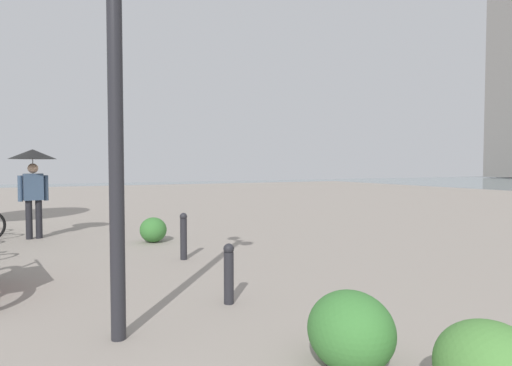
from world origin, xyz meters
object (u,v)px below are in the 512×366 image
bollard_near (229,272)px  lamppost (114,35)px  bollard_mid (184,235)px  pedestrian (33,168)px

bollard_near → lamppost: bearing=110.3°
lamppost → bollard_mid: size_ratio=5.26×
bollard_near → bollard_mid: bearing=-4.2°
pedestrian → bollard_mid: pedestrian is taller
bollard_near → bollard_mid: size_ratio=0.88×
lamppost → pedestrian: (6.60, 0.92, -1.28)m
lamppost → bollard_near: lamppost is taller
pedestrian → bollard_mid: size_ratio=2.44×
pedestrian → bollard_mid: bearing=-145.4°
pedestrian → bollard_near: 6.62m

